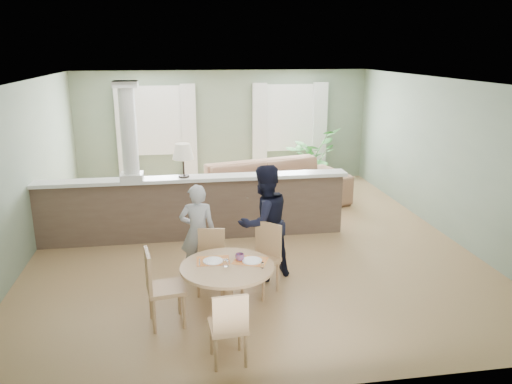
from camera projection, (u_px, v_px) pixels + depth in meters
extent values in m
plane|color=#A58157|center=(248.00, 239.00, 8.64)|extent=(8.00, 8.00, 0.00)
cube|color=gray|center=(224.00, 127.00, 12.06)|extent=(7.00, 0.02, 2.70)
cube|color=gray|center=(25.00, 171.00, 7.74)|extent=(0.02, 8.00, 2.70)
cube|color=gray|center=(444.00, 157.00, 8.80)|extent=(0.02, 8.00, 2.70)
cube|color=gray|center=(310.00, 261.00, 4.47)|extent=(7.00, 0.02, 2.70)
cube|color=white|center=(247.00, 80.00, 7.89)|extent=(7.00, 8.00, 0.02)
cube|color=white|center=(156.00, 121.00, 11.74)|extent=(1.10, 0.02, 1.50)
cube|color=white|center=(156.00, 121.00, 11.71)|extent=(1.22, 0.04, 1.62)
cube|color=white|center=(289.00, 118.00, 12.22)|extent=(1.10, 0.02, 1.50)
cube|color=white|center=(289.00, 118.00, 12.20)|extent=(1.22, 0.04, 1.62)
cube|color=silver|center=(124.00, 135.00, 11.62)|extent=(0.35, 0.10, 2.30)
cube|color=silver|center=(189.00, 133.00, 11.85)|extent=(0.35, 0.10, 2.30)
cube|color=silver|center=(260.00, 131.00, 12.11)|extent=(0.35, 0.10, 2.30)
cube|color=silver|center=(319.00, 130.00, 12.33)|extent=(0.35, 0.10, 2.30)
cube|color=brown|center=(194.00, 210.00, 8.55)|extent=(5.20, 0.22, 1.05)
cube|color=white|center=(193.00, 178.00, 8.40)|extent=(5.32, 0.36, 0.06)
cube|color=white|center=(132.00, 176.00, 8.22)|extent=(0.36, 0.36, 0.10)
cylinder|color=white|center=(129.00, 131.00, 8.02)|extent=(0.26, 0.26, 1.39)
cube|color=white|center=(125.00, 84.00, 7.81)|extent=(0.38, 0.38, 0.10)
cylinder|color=black|center=(184.00, 176.00, 8.36)|extent=(0.18, 0.18, 0.03)
cylinder|color=black|center=(184.00, 167.00, 8.32)|extent=(0.03, 0.03, 0.28)
cone|color=#F1E4C7|center=(183.00, 151.00, 8.24)|extent=(0.36, 0.36, 0.26)
imported|color=#946B51|center=(271.00, 186.00, 10.24)|extent=(3.43, 2.05, 0.94)
imported|color=#306A2A|center=(311.00, 158.00, 11.78)|extent=(1.66, 1.65, 1.39)
cylinder|color=tan|center=(228.00, 315.00, 6.16)|extent=(0.47, 0.47, 0.04)
cylinder|color=tan|center=(228.00, 292.00, 6.07)|extent=(0.13, 0.13, 0.61)
cylinder|color=tan|center=(227.00, 267.00, 5.98)|extent=(1.13, 1.13, 0.04)
cube|color=red|center=(213.00, 261.00, 6.11)|extent=(0.41, 0.31, 0.01)
cube|color=red|center=(250.00, 261.00, 6.11)|extent=(0.48, 0.42, 0.01)
cylinder|color=white|center=(213.00, 261.00, 6.08)|extent=(0.25, 0.25, 0.01)
cylinder|color=white|center=(252.00, 261.00, 6.09)|extent=(0.25, 0.25, 0.01)
cylinder|color=white|center=(226.00, 263.00, 5.94)|extent=(0.07, 0.07, 0.08)
cube|color=silver|center=(209.00, 262.00, 6.03)|extent=(0.02, 0.16, 0.00)
cube|color=silver|center=(200.00, 262.00, 6.05)|extent=(0.02, 0.20, 0.00)
cylinder|color=white|center=(262.00, 265.00, 5.90)|extent=(0.04, 0.04, 0.07)
cylinder|color=silver|center=(262.00, 262.00, 5.89)|extent=(0.04, 0.04, 0.01)
imported|color=#2559AD|center=(240.00, 257.00, 6.11)|extent=(0.12, 0.12, 0.09)
cube|color=tan|center=(211.00, 264.00, 6.68)|extent=(0.44, 0.44, 0.05)
cylinder|color=tan|center=(198.00, 283.00, 6.59)|extent=(0.04, 0.04, 0.39)
cylinder|color=tan|center=(222.00, 284.00, 6.59)|extent=(0.04, 0.04, 0.39)
cylinder|color=tan|center=(201.00, 273.00, 6.89)|extent=(0.04, 0.04, 0.39)
cylinder|color=tan|center=(223.00, 273.00, 6.89)|extent=(0.04, 0.04, 0.39)
cube|color=tan|center=(212.00, 243.00, 6.79)|extent=(0.37, 0.10, 0.42)
cube|color=tan|center=(260.00, 261.00, 6.65)|extent=(0.60, 0.60, 0.05)
cylinder|color=tan|center=(242.00, 279.00, 6.68)|extent=(0.04, 0.04, 0.44)
cylinder|color=tan|center=(263.00, 286.00, 6.49)|extent=(0.04, 0.04, 0.44)
cylinder|color=tan|center=(257.00, 270.00, 6.95)|extent=(0.04, 0.04, 0.44)
cylinder|color=tan|center=(278.00, 276.00, 6.76)|extent=(0.04, 0.04, 0.44)
cube|color=tan|center=(268.00, 239.00, 6.73)|extent=(0.32, 0.31, 0.47)
cube|color=tan|center=(228.00, 326.00, 5.18)|extent=(0.41, 0.41, 0.05)
cylinder|color=tan|center=(240.00, 334.00, 5.42)|extent=(0.04, 0.04, 0.39)
cylinder|color=tan|center=(211.00, 338.00, 5.35)|extent=(0.04, 0.04, 0.39)
cylinder|color=tan|center=(246.00, 351.00, 5.13)|extent=(0.04, 0.04, 0.39)
cylinder|color=tan|center=(216.00, 355.00, 5.06)|extent=(0.04, 0.04, 0.39)
cube|color=tan|center=(231.00, 315.00, 4.96)|extent=(0.37, 0.06, 0.42)
cube|color=tan|center=(166.00, 289.00, 5.89)|extent=(0.49, 0.49, 0.05)
cylinder|color=tan|center=(184.00, 312.00, 5.84)|extent=(0.04, 0.04, 0.44)
cylinder|color=tan|center=(179.00, 298.00, 6.16)|extent=(0.04, 0.04, 0.44)
cylinder|color=tan|center=(154.00, 316.00, 5.74)|extent=(0.04, 0.04, 0.44)
cylinder|color=tan|center=(151.00, 302.00, 6.06)|extent=(0.04, 0.04, 0.44)
cube|color=tan|center=(148.00, 271.00, 5.76)|extent=(0.10, 0.41, 0.47)
imported|color=#A6A6AB|center=(198.00, 232.00, 7.03)|extent=(0.53, 0.37, 1.39)
imported|color=black|center=(264.00, 222.00, 7.02)|extent=(1.00, 0.91, 1.66)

